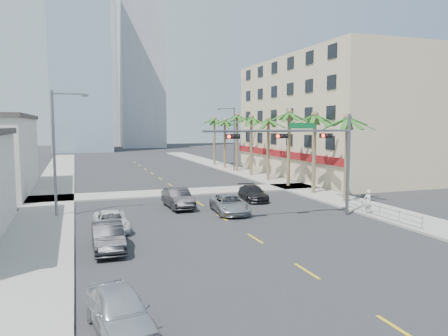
% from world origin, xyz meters
% --- Properties ---
extents(ground, '(260.00, 260.00, 0.00)m').
position_xyz_m(ground, '(0.00, 0.00, 0.00)').
color(ground, '#262628').
rests_on(ground, ground).
extents(sidewalk_right, '(4.00, 120.00, 0.15)m').
position_xyz_m(sidewalk_right, '(12.00, 20.00, 0.07)').
color(sidewalk_right, gray).
rests_on(sidewalk_right, ground).
extents(sidewalk_left, '(4.00, 120.00, 0.15)m').
position_xyz_m(sidewalk_left, '(-12.00, 20.00, 0.07)').
color(sidewalk_left, gray).
rests_on(sidewalk_left, ground).
extents(sidewalk_cross, '(80.00, 4.00, 0.15)m').
position_xyz_m(sidewalk_cross, '(0.00, 22.00, 0.07)').
color(sidewalk_cross, gray).
rests_on(sidewalk_cross, ground).
extents(building_right, '(15.25, 28.00, 15.00)m').
position_xyz_m(building_right, '(21.99, 30.00, 7.50)').
color(building_right, beige).
rests_on(building_right, ground).
extents(tower_far_left, '(14.00, 14.00, 48.00)m').
position_xyz_m(tower_far_left, '(-8.00, 95.00, 24.00)').
color(tower_far_left, '#99B2C6').
rests_on(tower_far_left, ground).
extents(tower_far_right, '(12.00, 12.00, 60.00)m').
position_xyz_m(tower_far_right, '(9.00, 110.00, 30.00)').
color(tower_far_right, '#ADADB2').
rests_on(tower_far_right, ground).
extents(tower_far_center, '(16.00, 16.00, 42.00)m').
position_xyz_m(tower_far_center, '(-3.00, 125.00, 21.00)').
color(tower_far_center, '#ADADB2').
rests_on(tower_far_center, ground).
extents(traffic_signal_mast, '(11.12, 0.54, 7.20)m').
position_xyz_m(traffic_signal_mast, '(5.78, 7.95, 5.06)').
color(traffic_signal_mast, slate).
rests_on(traffic_signal_mast, ground).
extents(palm_tree_0, '(4.80, 4.80, 7.80)m').
position_xyz_m(palm_tree_0, '(11.60, 12.00, 7.08)').
color(palm_tree_0, brown).
rests_on(palm_tree_0, ground).
extents(palm_tree_1, '(4.80, 4.80, 8.16)m').
position_xyz_m(palm_tree_1, '(11.60, 17.20, 7.43)').
color(palm_tree_1, brown).
rests_on(palm_tree_1, ground).
extents(palm_tree_2, '(4.80, 4.80, 8.52)m').
position_xyz_m(palm_tree_2, '(11.60, 22.40, 7.78)').
color(palm_tree_2, brown).
rests_on(palm_tree_2, ground).
extents(palm_tree_3, '(4.80, 4.80, 7.80)m').
position_xyz_m(palm_tree_3, '(11.60, 27.60, 7.08)').
color(palm_tree_3, brown).
rests_on(palm_tree_3, ground).
extents(palm_tree_4, '(4.80, 4.80, 8.16)m').
position_xyz_m(palm_tree_4, '(11.60, 32.80, 7.43)').
color(palm_tree_4, brown).
rests_on(palm_tree_4, ground).
extents(palm_tree_5, '(4.80, 4.80, 8.52)m').
position_xyz_m(palm_tree_5, '(11.60, 38.00, 7.78)').
color(palm_tree_5, brown).
rests_on(palm_tree_5, ground).
extents(palm_tree_6, '(4.80, 4.80, 7.80)m').
position_xyz_m(palm_tree_6, '(11.60, 43.20, 7.08)').
color(palm_tree_6, brown).
rests_on(palm_tree_6, ground).
extents(palm_tree_7, '(4.80, 4.80, 8.16)m').
position_xyz_m(palm_tree_7, '(11.60, 48.40, 7.43)').
color(palm_tree_7, brown).
rests_on(palm_tree_7, ground).
extents(streetlight_left, '(2.55, 0.25, 9.00)m').
position_xyz_m(streetlight_left, '(-11.00, 14.00, 5.06)').
color(streetlight_left, slate).
rests_on(streetlight_left, ground).
extents(streetlight_right, '(2.55, 0.25, 9.00)m').
position_xyz_m(streetlight_right, '(11.00, 38.00, 5.06)').
color(streetlight_right, slate).
rests_on(streetlight_right, ground).
extents(guardrail, '(0.08, 8.08, 1.00)m').
position_xyz_m(guardrail, '(10.30, 6.00, 0.67)').
color(guardrail, silver).
rests_on(guardrail, ground).
extents(car_parked_near, '(2.23, 4.38, 1.43)m').
position_xyz_m(car_parked_near, '(-8.60, -5.21, 0.71)').
color(car_parked_near, silver).
rests_on(car_parked_near, ground).
extents(car_parked_mid, '(1.55, 4.42, 1.45)m').
position_xyz_m(car_parked_mid, '(-8.29, 4.29, 0.73)').
color(car_parked_mid, black).
rests_on(car_parked_mid, ground).
extents(car_parked_far, '(2.02, 4.38, 1.22)m').
position_xyz_m(car_parked_far, '(-7.80, 8.62, 0.61)').
color(car_parked_far, white).
rests_on(car_parked_far, ground).
extents(car_lane_left, '(1.85, 4.82, 1.57)m').
position_xyz_m(car_lane_left, '(-2.16, 14.66, 0.78)').
color(car_lane_left, black).
rests_on(car_lane_left, ground).
extents(car_lane_center, '(2.77, 5.18, 1.38)m').
position_xyz_m(car_lane_center, '(1.05, 11.36, 0.69)').
color(car_lane_center, '#B0B0B5').
rests_on(car_lane_center, ground).
extents(car_lane_right, '(2.22, 4.62, 1.30)m').
position_xyz_m(car_lane_right, '(4.82, 15.89, 0.65)').
color(car_lane_right, black).
rests_on(car_lane_right, ground).
extents(pedestrian, '(0.65, 0.44, 1.75)m').
position_xyz_m(pedestrian, '(10.30, 7.32, 1.03)').
color(pedestrian, silver).
rests_on(pedestrian, sidewalk_right).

